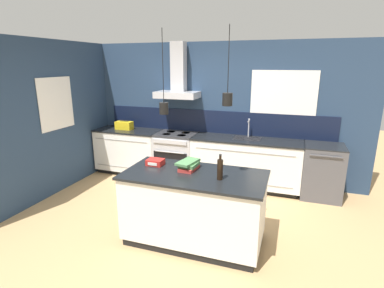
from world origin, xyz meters
name	(u,v)px	position (x,y,z in m)	size (l,w,h in m)	color
ground_plane	(176,225)	(0.00, 0.00, 0.00)	(16.00, 16.00, 0.00)	tan
wall_back	(212,110)	(-0.03, 2.00, 1.35)	(5.60, 2.42, 2.60)	navy
wall_left	(62,116)	(-2.43, 0.70, 1.30)	(0.08, 3.80, 2.60)	navy
counter_run_left	(130,151)	(-1.70, 1.69, 0.46)	(1.34, 0.64, 0.91)	black
counter_run_sink	(245,163)	(0.69, 1.69, 0.46)	(1.95, 0.64, 1.25)	black
oven_range	(176,156)	(-0.66, 1.69, 0.46)	(0.77, 0.66, 0.91)	#B5B5BA
dishwasher	(322,171)	(1.98, 1.69, 0.46)	(0.64, 0.65, 0.91)	#4C4C51
kitchen_island	(194,207)	(0.36, -0.26, 0.46)	(1.74, 0.89, 0.91)	black
bottle_on_island	(220,169)	(0.70, -0.33, 1.04)	(0.07, 0.07, 0.30)	black
book_stack	(189,165)	(0.24, -0.13, 0.97)	(0.25, 0.36, 0.12)	#B2332D
red_supply_box	(155,162)	(-0.23, -0.11, 0.95)	(0.21, 0.18, 0.08)	red
yellow_toolbox	(124,125)	(-1.80, 1.69, 0.99)	(0.34, 0.18, 0.19)	gold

